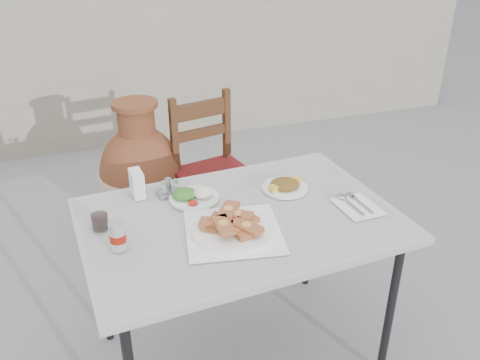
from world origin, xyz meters
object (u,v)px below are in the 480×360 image
object	(u,v)px
cafe_table	(240,227)
pide_plate	(233,224)
napkin_holder	(137,184)
terracotta_urn	(142,177)
condiment_caddy	(170,189)
cola_glass	(99,218)
salad_rice_plate	(193,195)
salad_chopped_plate	(285,185)
soda_can	(118,236)
chair	(213,172)

from	to	relation	value
cafe_table	pide_plate	bearing A→B (deg)	-120.82
napkin_holder	terracotta_urn	bearing A→B (deg)	77.23
condiment_caddy	terracotta_urn	distance (m)	0.89
cola_glass	salad_rice_plate	bearing A→B (deg)	14.24
salad_chopped_plate	soda_can	world-z (taller)	soda_can
salad_rice_plate	condiment_caddy	distance (m)	0.11
soda_can	condiment_caddy	size ratio (longest dim) A/B	1.01
pide_plate	napkin_holder	xyz separation A→B (m)	(-0.28, 0.37, 0.02)
salad_rice_plate	napkin_holder	world-z (taller)	napkin_holder
pide_plate	napkin_holder	distance (m)	0.47
condiment_caddy	terracotta_urn	world-z (taller)	terracotta_urn
terracotta_urn	cafe_table	bearing A→B (deg)	-78.60
salad_chopped_plate	napkin_holder	world-z (taller)	napkin_holder
cafe_table	cola_glass	size ratio (longest dim) A/B	13.03
salad_rice_plate	salad_chopped_plate	size ratio (longest dim) A/B	1.05
soda_can	cola_glass	xyz separation A→B (m)	(-0.05, 0.15, -0.01)
salad_chopped_plate	chair	distance (m)	0.80
cafe_table	terracotta_urn	xyz separation A→B (m)	(-0.22, 1.07, -0.27)
salad_chopped_plate	terracotta_urn	bearing A→B (deg)	116.27
napkin_holder	chair	bearing A→B (deg)	47.01
salad_rice_plate	salad_chopped_plate	xyz separation A→B (m)	(0.37, -0.04, -0.00)
condiment_caddy	chair	distance (m)	0.78
terracotta_urn	chair	bearing A→B (deg)	-27.08
cola_glass	napkin_holder	bearing A→B (deg)	49.83
cafe_table	salad_rice_plate	world-z (taller)	salad_rice_plate
cafe_table	condiment_caddy	size ratio (longest dim) A/B	12.15
pide_plate	condiment_caddy	distance (m)	0.38
pide_plate	napkin_holder	world-z (taller)	napkin_holder
salad_rice_plate	cola_glass	bearing A→B (deg)	-165.76
salad_rice_plate	salad_chopped_plate	world-z (taller)	salad_rice_plate
pide_plate	soda_can	xyz separation A→B (m)	(-0.39, 0.03, 0.02)
cola_glass	terracotta_urn	xyz separation A→B (m)	(0.28, 0.99, -0.36)
cafe_table	napkin_holder	distance (m)	0.45
napkin_holder	chair	size ratio (longest dim) A/B	0.13
cafe_table	soda_can	world-z (taller)	soda_can
pide_plate	salad_rice_plate	bearing A→B (deg)	105.43
salad_chopped_plate	salad_rice_plate	bearing A→B (deg)	174.12
napkin_holder	chair	distance (m)	0.83
terracotta_urn	pide_plate	bearing A→B (deg)	-82.13
cafe_table	chair	size ratio (longest dim) A/B	1.41
napkin_holder	condiment_caddy	xyz separation A→B (m)	(0.12, -0.03, -0.03)
soda_can	cola_glass	bearing A→B (deg)	107.07
cola_glass	chair	bearing A→B (deg)	51.12
pide_plate	cola_glass	distance (m)	0.48
salad_rice_plate	cola_glass	distance (m)	0.38
cola_glass	terracotta_urn	size ratio (longest dim) A/B	0.11
cola_glass	terracotta_urn	bearing A→B (deg)	74.21
napkin_holder	condiment_caddy	world-z (taller)	napkin_holder
cafe_table	salad_rice_plate	distance (m)	0.23
salad_chopped_plate	cafe_table	bearing A→B (deg)	-150.01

